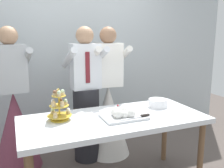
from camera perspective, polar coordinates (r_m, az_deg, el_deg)
rear_wall at (r=3.70m, az=-8.47°, el=9.50°), size 5.20×0.10×2.90m
dessert_table at (r=2.46m, az=0.47°, el=-9.28°), size 1.80×0.80×0.78m
cupcake_stand at (r=2.38m, az=-12.06°, el=-5.16°), size 0.23×0.23×0.31m
main_cake_tray at (r=2.41m, az=2.72°, el=-6.77°), size 0.44×0.31×0.13m
plate_stack at (r=2.81m, az=10.52°, el=-4.31°), size 0.21×0.21×0.09m
person_groom at (r=3.07m, az=-5.96°, el=-4.18°), size 0.47×0.50×1.66m
person_bride at (r=3.24m, az=-0.86°, el=-6.27°), size 0.56×0.56×1.66m
person_guest at (r=3.13m, az=-21.39°, el=-7.78°), size 0.56×0.56×1.66m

